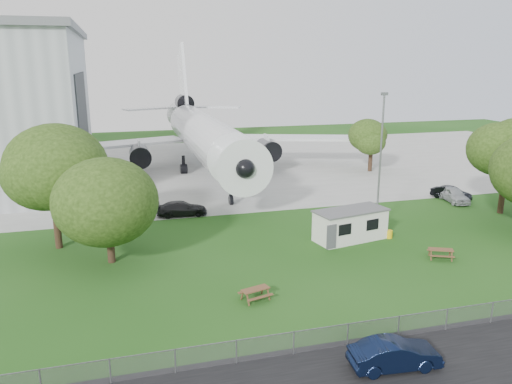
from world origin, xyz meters
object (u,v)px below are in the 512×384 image
object	(u,v)px
car_centre_sedan	(395,355)
airliner	(202,133)
picnic_west	(255,300)
picnic_east	(440,258)
site_cabin	(350,225)

from	to	relation	value
car_centre_sedan	airliner	bearing A→B (deg)	6.50
picnic_west	picnic_east	world-z (taller)	same
airliner	car_centre_sedan	distance (m)	48.01
picnic_east	car_centre_sedan	size ratio (longest dim) A/B	0.40
airliner	picnic_east	xyz separation A→B (m)	(12.11, -36.18, -5.27)
picnic_west	car_centre_sedan	distance (m)	9.95
airliner	site_cabin	xyz separation A→B (m)	(7.32, -30.48, -3.96)
airliner	picnic_east	world-z (taller)	airliner
picnic_west	car_centre_sedan	xyz separation A→B (m)	(4.61, -8.78, 0.73)
picnic_east	site_cabin	bearing A→B (deg)	154.71
airliner	picnic_east	distance (m)	38.51
picnic_east	car_centre_sedan	world-z (taller)	car_centre_sedan
site_cabin	car_centre_sedan	xyz separation A→B (m)	(-5.98, -17.29, -0.58)
site_cabin	picnic_west	world-z (taller)	site_cabin
site_cabin	car_centre_sedan	bearing A→B (deg)	-109.09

